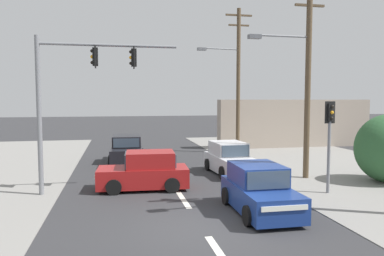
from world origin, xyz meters
TOP-DOWN VIEW (x-y plane):
  - ground_plane at (0.00, 0.00)m, footprint 140.00×140.00m
  - lane_dash_near at (0.00, -2.00)m, footprint 0.20×2.40m
  - lane_dash_mid at (0.00, 3.00)m, footprint 0.20×2.40m
  - lane_dash_far at (0.00, 8.00)m, footprint 0.20×2.40m
  - utility_pole_midground_right at (6.06, 5.46)m, footprint 3.78×0.32m
  - utility_pole_background_right at (5.58, 13.80)m, footprint 3.78×0.61m
  - traffic_signal_mast at (-3.87, 4.65)m, footprint 5.29×0.44m
  - pedestal_signal_right_kerb at (5.64, 2.69)m, footprint 0.44×0.30m
  - shopfront_wall_far at (11.00, 16.00)m, footprint 12.00×1.00m
  - hatchback_crossing_left at (3.09, 7.21)m, footprint 1.95×3.72m
  - hatchback_receding_far at (-1.23, 4.84)m, footprint 3.72×1.94m
  - hatchback_oncoming_near at (2.13, 0.98)m, footprint 1.81×3.65m
  - sedan_kerbside_parked at (-1.75, 11.42)m, footprint 2.08×4.32m

SIDE VIEW (x-z plane):
  - ground_plane at x=0.00m, z-range 0.00..0.00m
  - lane_dash_near at x=0.00m, z-range 0.00..0.01m
  - lane_dash_mid at x=0.00m, z-range 0.00..0.01m
  - lane_dash_far at x=0.00m, z-range 0.00..0.01m
  - hatchback_crossing_left at x=3.09m, z-range -0.06..1.47m
  - hatchback_receding_far at x=-1.23m, z-range -0.06..1.47m
  - hatchback_oncoming_near at x=2.13m, z-range -0.06..1.47m
  - sedan_kerbside_parked at x=-1.75m, z-range -0.08..1.48m
  - shopfront_wall_far at x=11.00m, z-range 0.00..3.60m
  - pedestal_signal_right_kerb at x=5.64m, z-range 0.64..4.20m
  - traffic_signal_mast at x=-3.87m, z-range 1.15..7.15m
  - utility_pole_midground_right at x=6.06m, z-range 0.36..9.27m
  - utility_pole_background_right at x=5.58m, z-range 0.36..9.97m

